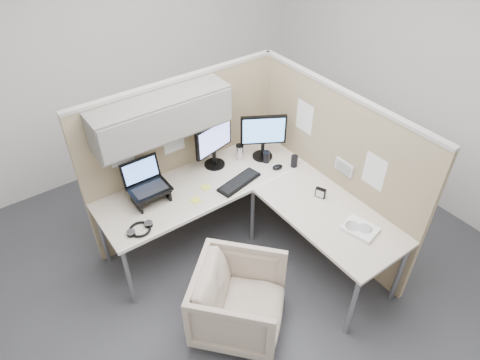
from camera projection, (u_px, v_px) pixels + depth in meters
ground at (247, 265)px, 4.12m from camera, size 4.50×4.50×0.00m
partition_back at (174, 139)px, 3.85m from camera, size 2.00×0.36×1.63m
partition_right at (330, 168)px, 3.97m from camera, size 0.07×2.03×1.63m
desk at (250, 200)px, 3.82m from camera, size 2.00×1.98×0.73m
office_chair at (239, 298)px, 3.41m from camera, size 0.94×0.94×0.71m
monitor_left at (214, 141)px, 3.99m from camera, size 0.44×0.20×0.47m
monitor_right at (263, 134)px, 4.09m from camera, size 0.40×0.25×0.47m
laptop_station at (148, 187)px, 3.69m from camera, size 0.34×0.29×0.36m
keyboard at (239, 182)px, 3.93m from camera, size 0.47×0.24×0.02m
mouse at (278, 167)px, 4.10m from camera, size 0.12×0.08×0.04m
travel_mug at (240, 152)px, 4.19m from camera, size 0.08×0.08×0.16m
soda_can_green at (294, 161)px, 4.11m from camera, size 0.07×0.07×0.12m
soda_can_silver at (266, 157)px, 4.16m from camera, size 0.07×0.07×0.12m
sticky_note_d at (206, 187)px, 3.89m from camera, size 0.08×0.08×0.01m
sticky_note_a at (196, 200)px, 3.75m from camera, size 0.08×0.08×0.01m
sticky_note_b at (233, 188)px, 3.88m from camera, size 0.09×0.09×0.01m
headphones at (140, 229)px, 3.46m from camera, size 0.23×0.19×0.03m
paper_stack at (360, 229)px, 3.47m from camera, size 0.26×0.31×0.03m
desk_clock at (320, 193)px, 3.77m from camera, size 0.07×0.10×0.09m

